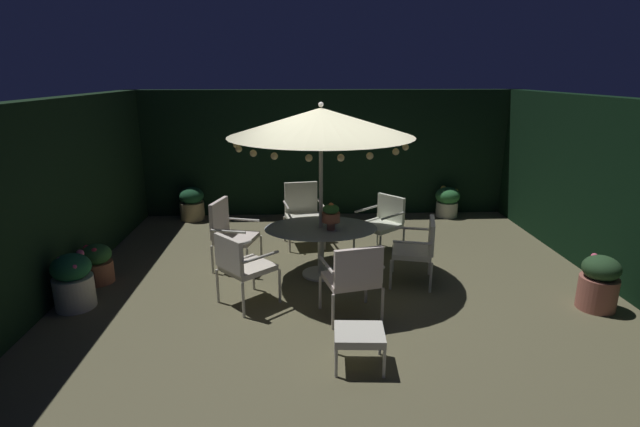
# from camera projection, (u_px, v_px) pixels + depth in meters

# --- Properties ---
(ground_plane) EXTENTS (7.98, 7.55, 0.02)m
(ground_plane) POSITION_uv_depth(u_px,v_px,m) (339.00, 283.00, 6.88)
(ground_plane) COLOR brown
(hedge_backdrop_rear) EXTENTS (7.98, 0.30, 2.54)m
(hedge_backdrop_rear) POSITION_uv_depth(u_px,v_px,m) (326.00, 153.00, 10.00)
(hedge_backdrop_rear) COLOR black
(hedge_backdrop_rear) RESTS_ON ground_plane
(hedge_backdrop_left) EXTENTS (0.30, 7.55, 2.54)m
(hedge_backdrop_left) POSITION_uv_depth(u_px,v_px,m) (49.00, 199.00, 6.36)
(hedge_backdrop_left) COLOR black
(hedge_backdrop_left) RESTS_ON ground_plane
(hedge_backdrop_right) EXTENTS (0.30, 7.55, 2.54)m
(hedge_backdrop_right) POSITION_uv_depth(u_px,v_px,m) (618.00, 192.00, 6.69)
(hedge_backdrop_right) COLOR black
(hedge_backdrop_right) RESTS_ON ground_plane
(patio_dining_table) EXTENTS (1.62, 1.20, 0.73)m
(patio_dining_table) POSITION_uv_depth(u_px,v_px,m) (321.00, 236.00, 6.98)
(patio_dining_table) COLOR silver
(patio_dining_table) RESTS_ON ground_plane
(patio_umbrella) EXTENTS (2.55, 2.55, 2.48)m
(patio_umbrella) POSITION_uv_depth(u_px,v_px,m) (321.00, 122.00, 6.53)
(patio_umbrella) COLOR beige
(patio_umbrella) RESTS_ON ground_plane
(centerpiece_planter) EXTENTS (0.25, 0.25, 0.39)m
(centerpiece_planter) POSITION_uv_depth(u_px,v_px,m) (331.00, 214.00, 6.76)
(centerpiece_planter) COLOR #A1614A
(centerpiece_planter) RESTS_ON patio_dining_table
(patio_chair_north) EXTENTS (0.70, 0.76, 0.93)m
(patio_chair_north) POSITION_uv_depth(u_px,v_px,m) (419.00, 246.00, 6.73)
(patio_chair_north) COLOR beige
(patio_chair_north) RESTS_ON ground_plane
(patio_chair_northeast) EXTENTS (0.84, 0.84, 0.93)m
(patio_chair_northeast) POSITION_uv_depth(u_px,v_px,m) (383.00, 220.00, 7.90)
(patio_chair_northeast) COLOR silver
(patio_chair_northeast) RESTS_ON ground_plane
(patio_chair_east) EXTENTS (0.72, 0.69, 1.05)m
(patio_chair_east) POSITION_uv_depth(u_px,v_px,m) (303.00, 210.00, 8.29)
(patio_chair_east) COLOR beige
(patio_chair_east) RESTS_ON ground_plane
(patio_chair_southeast) EXTENTS (0.72, 0.76, 1.04)m
(patio_chair_southeast) POSITION_uv_depth(u_px,v_px,m) (229.00, 230.00, 7.28)
(patio_chair_southeast) COLOR beige
(patio_chair_southeast) RESTS_ON ground_plane
(patio_chair_south) EXTENTS (0.83, 0.83, 0.95)m
(patio_chair_south) POSITION_uv_depth(u_px,v_px,m) (241.00, 263.00, 6.05)
(patio_chair_south) COLOR beige
(patio_chair_south) RESTS_ON ground_plane
(patio_chair_southwest) EXTENTS (0.75, 0.70, 0.96)m
(patio_chair_southwest) POSITION_uv_depth(u_px,v_px,m) (354.00, 275.00, 5.70)
(patio_chair_southwest) COLOR beige
(patio_chair_southwest) RESTS_ON ground_plane
(ottoman_footrest) EXTENTS (0.52, 0.47, 0.39)m
(ottoman_footrest) POSITION_uv_depth(u_px,v_px,m) (359.00, 336.00, 4.83)
(ottoman_footrest) COLOR beige
(ottoman_footrest) RESTS_ON ground_plane
(potted_plant_back_center) EXTENTS (0.48, 0.49, 0.71)m
(potted_plant_back_center) POSITION_uv_depth(u_px,v_px,m) (73.00, 281.00, 6.05)
(potted_plant_back_center) COLOR beige
(potted_plant_back_center) RESTS_ON ground_plane
(potted_plant_left_far) EXTENTS (0.46, 0.46, 0.70)m
(potted_plant_left_far) POSITION_uv_depth(u_px,v_px,m) (599.00, 282.00, 6.03)
(potted_plant_left_far) COLOR #A55D4E
(potted_plant_left_far) RESTS_ON ground_plane
(potted_plant_back_right) EXTENTS (0.49, 0.49, 0.61)m
(potted_plant_back_right) POSITION_uv_depth(u_px,v_px,m) (447.00, 201.00, 9.97)
(potted_plant_back_right) COLOR beige
(potted_plant_back_right) RESTS_ON ground_plane
(potted_plant_front_corner) EXTENTS (0.42, 0.42, 0.56)m
(potted_plant_front_corner) POSITION_uv_depth(u_px,v_px,m) (97.00, 263.00, 6.81)
(potted_plant_front_corner) COLOR #A35E40
(potted_plant_front_corner) RESTS_ON ground_plane
(potted_plant_left_near) EXTENTS (0.34, 0.34, 0.61)m
(potted_plant_left_near) POSITION_uv_depth(u_px,v_px,m) (299.00, 206.00, 9.63)
(potted_plant_left_near) COLOR #AF5C48
(potted_plant_left_near) RESTS_ON ground_plane
(potted_plant_back_left) EXTENTS (0.49, 0.49, 0.67)m
(potted_plant_back_left) POSITION_uv_depth(u_px,v_px,m) (192.00, 203.00, 9.74)
(potted_plant_back_left) COLOR tan
(potted_plant_back_left) RESTS_ON ground_plane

